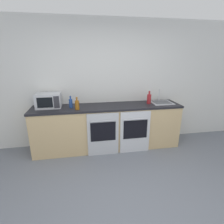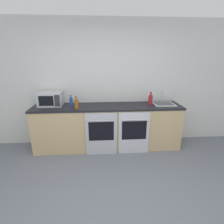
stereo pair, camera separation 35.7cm
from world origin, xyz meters
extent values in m
plane|color=slate|center=(0.00, 0.00, 0.00)|extent=(16.00, 16.00, 0.00)
cube|color=silver|center=(0.00, 2.14, 1.30)|extent=(10.00, 0.06, 2.60)
cube|color=tan|center=(0.00, 1.82, 0.44)|extent=(2.97, 0.59, 0.88)
cube|color=black|center=(0.00, 1.82, 0.90)|extent=(2.99, 0.62, 0.04)
cube|color=#B7BABF|center=(-0.14, 1.50, 0.43)|extent=(0.60, 0.03, 0.86)
cube|color=black|center=(-0.14, 1.49, 0.50)|extent=(0.48, 0.01, 0.38)
cylinder|color=#B7BABF|center=(-0.14, 1.46, 0.72)|extent=(0.49, 0.02, 0.02)
cube|color=silver|center=(0.50, 1.50, 0.43)|extent=(0.60, 0.03, 0.86)
cube|color=black|center=(0.50, 1.49, 0.50)|extent=(0.48, 0.01, 0.38)
cylinder|color=silver|center=(0.50, 1.46, 0.72)|extent=(0.49, 0.02, 0.02)
cube|color=#B7BABF|center=(-1.14, 1.91, 1.05)|extent=(0.46, 0.34, 0.28)
cube|color=black|center=(-1.18, 1.73, 1.05)|extent=(0.28, 0.01, 0.19)
cube|color=#2D2D33|center=(-0.97, 1.73, 1.05)|extent=(0.10, 0.01, 0.22)
cylinder|color=#234793|center=(-0.72, 1.81, 1.00)|extent=(0.07, 0.07, 0.16)
cylinder|color=#234793|center=(-0.72, 1.81, 1.11)|extent=(0.03, 0.03, 0.06)
cylinder|color=maroon|center=(0.88, 1.84, 1.01)|extent=(0.09, 0.09, 0.19)
cylinder|color=maroon|center=(0.88, 1.84, 1.15)|extent=(0.04, 0.04, 0.08)
cylinder|color=#8C5114|center=(-0.60, 1.66, 1.00)|extent=(0.08, 0.08, 0.17)
cylinder|color=#8C5114|center=(-0.60, 1.66, 1.12)|extent=(0.03, 0.03, 0.07)
cube|color=#B7BABF|center=(1.17, 1.83, 0.92)|extent=(0.43, 0.39, 0.01)
cube|color=#4C4F54|center=(1.17, 1.83, 0.93)|extent=(0.34, 0.28, 0.01)
cylinder|color=#B7BABF|center=(1.17, 1.99, 1.05)|extent=(0.02, 0.02, 0.25)
camera|label=1|loc=(-0.51, -1.54, 1.86)|focal=28.00mm
camera|label=2|loc=(-0.16, -1.58, 1.86)|focal=28.00mm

